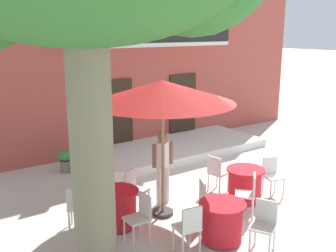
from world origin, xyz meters
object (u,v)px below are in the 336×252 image
Objects in this scene: pedestrian_near_entrance at (163,164)px; cafe_table_front at (222,222)px; cafe_table_near_tree at (117,208)px; cafe_chair_front_0 at (207,198)px; cafe_chair_near_tree_1 at (78,205)px; cafe_chair_front_2 at (264,222)px; cafe_chair_near_tree_2 at (140,215)px; cafe_chair_middle_0 at (272,174)px; ground_planter_left at (66,160)px; cafe_umbrella at (162,92)px; cafe_chair_middle_1 at (217,171)px; cafe_chair_middle_2 at (249,192)px; cafe_table_middle at (245,184)px; cafe_chair_front_1 at (189,226)px; cafe_chair_near_tree_0 at (135,188)px.

cafe_table_front is at bearing -90.33° from pedestrian_near_entrance.
cafe_table_near_tree is 1.80m from cafe_chair_front_0.
cafe_chair_front_2 is (2.41, -2.53, 0.00)m from cafe_chair_near_tree_1.
cafe_chair_near_tree_2 and cafe_chair_front_2 have the same top height.
cafe_chair_middle_0 is (4.39, -1.00, 0.00)m from cafe_chair_near_tree_1.
cafe_table_front is 0.77m from cafe_chair_front_0.
pedestrian_near_entrance is (1.03, -3.22, 0.61)m from ground_planter_left.
cafe_umbrella is at bearing -12.49° from cafe_chair_near_tree_1.
cafe_chair_near_tree_1 reaches higher than cafe_table_front.
cafe_table_front is (-1.43, -1.76, -0.14)m from cafe_chair_middle_1.
cafe_chair_near_tree_2 is at bearing 170.57° from cafe_chair_middle_2.
cafe_chair_front_0 is at bearing -174.98° from cafe_chair_middle_0.
cafe_chair_near_tree_1 is 1.05× the size of cafe_table_middle.
cafe_chair_middle_2 is at bearing -52.37° from pedestrian_near_entrance.
cafe_table_front is at bearing -147.86° from cafe_table_middle.
pedestrian_near_entrance is at bearing 41.45° from cafe_chair_near_tree_2.
ground_planter_left is (-2.66, 4.13, -0.05)m from cafe_table_middle.
pedestrian_near_entrance reaches higher than cafe_table_middle.
cafe_table_middle is at bearing 13.02° from cafe_chair_front_0.
cafe_chair_near_tree_1 and cafe_chair_middle_2 have the same top height.
cafe_umbrella is (-0.69, 2.15, 2.08)m from cafe_chair_front_2.
pedestrian_near_entrance is at bearing 100.88° from cafe_chair_front_0.
cafe_chair_near_tree_2 is 0.96m from cafe_chair_front_1.
ground_planter_left is 0.36× the size of pedestrian_near_entrance.
cafe_chair_near_tree_2 is (0.08, -0.75, 0.14)m from cafe_table_near_tree.
cafe_table_front is at bearing -79.53° from cafe_umbrella.
ground_planter_left is (-3.40, 4.27, -0.19)m from cafe_chair_middle_0.
cafe_chair_front_1 is at bearing -92.37° from cafe_chair_near_tree_0.
cafe_table_near_tree is 2.45m from cafe_umbrella.
cafe_chair_near_tree_2 is (0.77, -1.04, 0.00)m from cafe_chair_near_tree_1.
cafe_chair_front_0 is (0.25, 0.71, 0.14)m from cafe_table_front.
cafe_chair_near_tree_0 is 0.31× the size of cafe_umbrella.
cafe_chair_front_1 is at bearing -145.46° from cafe_chair_front_0.
cafe_chair_front_2 is at bearing -46.45° from cafe_chair_near_tree_1.
cafe_umbrella reaches higher than cafe_chair_front_1.
cafe_chair_front_0 reaches higher than ground_planter_left.
cafe_table_near_tree is at bearing -22.89° from cafe_chair_near_tree_1.
cafe_chair_near_tree_2 reaches higher than ground_planter_left.
cafe_table_near_tree is 0.95× the size of cafe_chair_near_tree_1.
cafe_chair_front_1 is at bearing -157.11° from cafe_table_middle.
cafe_chair_middle_2 and cafe_chair_front_1 have the same top height.
pedestrian_near_entrance is (-1.15, 1.49, 0.42)m from cafe_chair_middle_2.
cafe_chair_front_1 is 0.54× the size of pedestrian_near_entrance.
cafe_chair_near_tree_0 is 0.54× the size of pedestrian_near_entrance.
cafe_chair_front_1 is (1.25, -1.88, 0.00)m from cafe_chair_near_tree_1.
ground_planter_left is at bearing 122.79° from cafe_table_middle.
cafe_chair_front_1 is (0.55, -1.58, 0.14)m from cafe_table_near_tree.
cafe_table_near_tree is at bearing 150.10° from cafe_chair_front_0.
cafe_chair_near_tree_0 is 1.05× the size of cafe_table_front.
cafe_chair_middle_1 is at bearing -54.37° from ground_planter_left.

